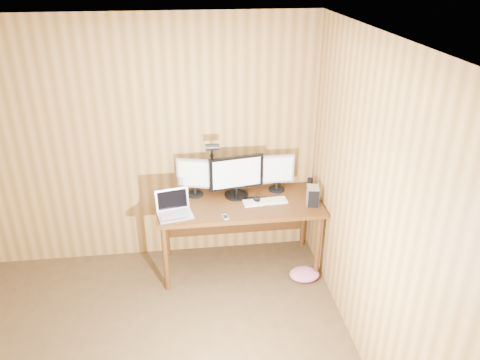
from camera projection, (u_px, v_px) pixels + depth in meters
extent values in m
plane|color=silver|center=(90.00, 58.00, 2.25)|extent=(4.00, 4.00, 0.00)
plane|color=#A3753B|center=(141.00, 146.00, 4.58)|extent=(4.00, 0.00, 4.00)
plane|color=#A3753B|center=(398.00, 248.00, 3.00)|extent=(0.00, 4.00, 4.00)
cube|color=#4B290F|center=(239.00, 204.00, 4.59)|extent=(1.60, 0.70, 0.04)
cube|color=#4B290F|center=(236.00, 212.00, 4.99)|extent=(1.48, 0.02, 0.51)
cylinder|color=#4B290F|center=(166.00, 259.00, 4.41)|extent=(0.05, 0.05, 0.71)
cylinder|color=#4B290F|center=(166.00, 226.00, 4.92)|extent=(0.05, 0.05, 0.71)
cylinder|color=#4B290F|center=(318.00, 247.00, 4.58)|extent=(0.05, 0.05, 0.71)
cylinder|color=#4B290F|center=(303.00, 217.00, 5.09)|extent=(0.05, 0.05, 0.71)
cylinder|color=black|center=(236.00, 195.00, 4.70)|extent=(0.24, 0.24, 0.02)
cylinder|color=black|center=(236.00, 191.00, 4.68)|extent=(0.04, 0.04, 0.07)
cube|color=black|center=(236.00, 172.00, 4.59)|extent=(0.55, 0.13, 0.34)
cube|color=white|center=(237.00, 173.00, 4.57)|extent=(0.48, 0.08, 0.29)
cylinder|color=black|center=(195.00, 194.00, 4.71)|extent=(0.16, 0.16, 0.02)
cylinder|color=black|center=(195.00, 190.00, 4.69)|extent=(0.03, 0.03, 0.07)
cube|color=#B9B8BD|center=(194.00, 173.00, 4.61)|extent=(0.34, 0.12, 0.30)
cube|color=white|center=(194.00, 174.00, 4.59)|extent=(0.29, 0.08, 0.26)
cylinder|color=black|center=(277.00, 189.00, 4.81)|extent=(0.16, 0.16, 0.02)
cylinder|color=black|center=(277.00, 185.00, 4.79)|extent=(0.03, 0.03, 0.07)
cube|color=#B9B8BD|center=(277.00, 169.00, 4.71)|extent=(0.34, 0.04, 0.30)
cube|color=white|center=(278.00, 170.00, 4.69)|extent=(0.30, 0.01, 0.25)
cube|color=silver|center=(175.00, 215.00, 4.34)|extent=(0.35, 0.28, 0.02)
cube|color=silver|center=(172.00, 199.00, 4.38)|extent=(0.32, 0.11, 0.21)
cube|color=black|center=(172.00, 199.00, 4.38)|extent=(0.28, 0.09, 0.17)
cube|color=#B2B2B7|center=(175.00, 214.00, 4.34)|extent=(0.29, 0.18, 0.00)
cube|color=white|center=(265.00, 202.00, 4.57)|extent=(0.44, 0.16, 0.02)
cube|color=white|center=(265.00, 201.00, 4.57)|extent=(0.41, 0.13, 0.00)
cube|color=black|center=(257.00, 201.00, 4.60)|extent=(0.24, 0.21, 0.00)
ellipsoid|color=black|center=(257.00, 199.00, 4.59)|extent=(0.09, 0.12, 0.04)
cube|color=silver|center=(313.00, 195.00, 4.52)|extent=(0.14, 0.17, 0.18)
cube|color=black|center=(314.00, 199.00, 4.45)|extent=(0.10, 0.02, 0.17)
cube|color=silver|center=(225.00, 217.00, 4.31)|extent=(0.06, 0.10, 0.01)
cube|color=black|center=(225.00, 216.00, 4.31)|extent=(0.05, 0.06, 0.00)
cylinder|color=black|center=(310.00, 184.00, 4.79)|extent=(0.05, 0.05, 0.13)
cube|color=black|center=(213.00, 191.00, 4.83)|extent=(0.05, 0.05, 0.05)
cylinder|color=black|center=(212.00, 173.00, 4.74)|extent=(0.03, 0.03, 0.38)
sphere|color=black|center=(212.00, 155.00, 4.66)|extent=(0.04, 0.04, 0.04)
cylinder|color=black|center=(212.00, 151.00, 4.57)|extent=(0.02, 0.13, 0.16)
cylinder|color=black|center=(212.00, 147.00, 4.47)|extent=(0.14, 0.06, 0.06)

